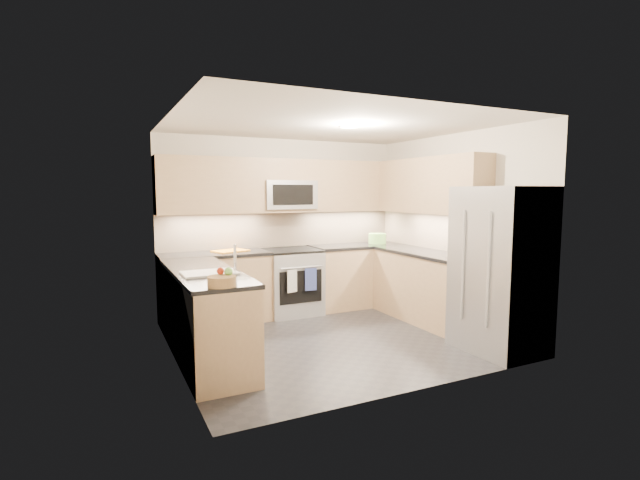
{
  "coord_description": "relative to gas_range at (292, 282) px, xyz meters",
  "views": [
    {
      "loc": [
        -2.48,
        -4.75,
        1.75
      ],
      "look_at": [
        0.0,
        0.35,
        1.15
      ],
      "focal_mm": 26.0,
      "sensor_mm": 36.0,
      "label": 1
    }
  ],
  "objects": [
    {
      "name": "floor",
      "position": [
        0.0,
        -1.28,
        -0.46
      ],
      "size": [
        3.6,
        3.2,
        0.0
      ],
      "primitive_type": "cube",
      "color": "#27272C",
      "rests_on": "ground"
    },
    {
      "name": "ceiling",
      "position": [
        0.0,
        -1.28,
        2.04
      ],
      "size": [
        3.6,
        3.2,
        0.02
      ],
      "primitive_type": "cube",
      "color": "beige",
      "rests_on": "wall_back"
    },
    {
      "name": "wall_back",
      "position": [
        0.0,
        0.32,
        0.79
      ],
      "size": [
        3.6,
        0.02,
        2.5
      ],
      "primitive_type": "cube",
      "color": "beige",
      "rests_on": "floor"
    },
    {
      "name": "wall_front",
      "position": [
        0.0,
        -2.88,
        0.79
      ],
      "size": [
        3.6,
        0.02,
        2.5
      ],
      "primitive_type": "cube",
      "color": "beige",
      "rests_on": "floor"
    },
    {
      "name": "wall_left",
      "position": [
        -1.8,
        -1.28,
        0.79
      ],
      "size": [
        0.02,
        3.2,
        2.5
      ],
      "primitive_type": "cube",
      "color": "beige",
      "rests_on": "floor"
    },
    {
      "name": "wall_right",
      "position": [
        1.8,
        -1.28,
        0.79
      ],
      "size": [
        0.02,
        3.2,
        2.5
      ],
      "primitive_type": "cube",
      "color": "beige",
      "rests_on": "floor"
    },
    {
      "name": "base_cab_back_left",
      "position": [
        -1.09,
        0.02,
        -0.01
      ],
      "size": [
        1.42,
        0.6,
        0.9
      ],
      "primitive_type": "cube",
      "color": "tan",
      "rests_on": "floor"
    },
    {
      "name": "base_cab_back_right",
      "position": [
        1.09,
        0.02,
        -0.01
      ],
      "size": [
        1.42,
        0.6,
        0.9
      ],
      "primitive_type": "cube",
      "color": "tan",
      "rests_on": "floor"
    },
    {
      "name": "base_cab_right",
      "position": [
        1.5,
        -1.12,
        -0.01
      ],
      "size": [
        0.6,
        1.7,
        0.9
      ],
      "primitive_type": "cube",
      "color": "tan",
      "rests_on": "floor"
    },
    {
      "name": "base_cab_peninsula",
      "position": [
        -1.5,
        -1.28,
        -0.01
      ],
      "size": [
        0.6,
        2.0,
        0.9
      ],
      "primitive_type": "cube",
      "color": "tan",
      "rests_on": "floor"
    },
    {
      "name": "countertop_back_left",
      "position": [
        -1.09,
        0.02,
        0.47
      ],
      "size": [
        1.42,
        0.63,
        0.04
      ],
      "primitive_type": "cube",
      "color": "black",
      "rests_on": "base_cab_back_left"
    },
    {
      "name": "countertop_back_right",
      "position": [
        1.09,
        0.02,
        0.47
      ],
      "size": [
        1.42,
        0.63,
        0.04
      ],
      "primitive_type": "cube",
      "color": "black",
      "rests_on": "base_cab_back_right"
    },
    {
      "name": "countertop_right",
      "position": [
        1.5,
        -1.12,
        0.47
      ],
      "size": [
        0.63,
        1.7,
        0.04
      ],
      "primitive_type": "cube",
      "color": "black",
      "rests_on": "base_cab_right"
    },
    {
      "name": "countertop_peninsula",
      "position": [
        -1.5,
        -1.28,
        0.47
      ],
      "size": [
        0.63,
        2.0,
        0.04
      ],
      "primitive_type": "cube",
      "color": "black",
      "rests_on": "base_cab_peninsula"
    },
    {
      "name": "upper_cab_back",
      "position": [
        0.0,
        0.15,
        1.37
      ],
      "size": [
        3.6,
        0.35,
        0.75
      ],
      "primitive_type": "cube",
      "color": "tan",
      "rests_on": "wall_back"
    },
    {
      "name": "upper_cab_right",
      "position": [
        1.62,
        -1.0,
        1.37
      ],
      "size": [
        0.35,
        1.95,
        0.75
      ],
      "primitive_type": "cube",
      "color": "tan",
      "rests_on": "wall_right"
    },
    {
      "name": "backsplash_back",
      "position": [
        0.0,
        0.32,
        0.74
      ],
      "size": [
        3.6,
        0.01,
        0.51
      ],
      "primitive_type": "cube",
      "color": "tan",
      "rests_on": "wall_back"
    },
    {
      "name": "backsplash_right",
      "position": [
        1.8,
        -0.82,
        0.74
      ],
      "size": [
        0.01,
        2.3,
        0.51
      ],
      "primitive_type": "cube",
      "color": "tan",
      "rests_on": "wall_right"
    },
    {
      "name": "gas_range",
      "position": [
        0.0,
        0.0,
        0.0
      ],
      "size": [
        0.76,
        0.65,
        0.91
      ],
      "primitive_type": "cube",
      "color": "#ADB0B5",
      "rests_on": "floor"
    },
    {
      "name": "range_cooktop",
      "position": [
        0.0,
        0.0,
        0.46
      ],
      "size": [
        0.76,
        0.65,
        0.03
      ],
      "primitive_type": "cube",
      "color": "black",
      "rests_on": "gas_range"
    },
    {
      "name": "oven_door_glass",
      "position": [
        0.0,
        -0.33,
        -0.01
      ],
      "size": [
        0.62,
        0.02,
        0.45
      ],
      "primitive_type": "cube",
      "color": "black",
      "rests_on": "gas_range"
    },
    {
      "name": "oven_handle",
      "position": [
        0.0,
        -0.35,
        0.26
      ],
      "size": [
        0.6,
        0.02,
        0.02
      ],
      "primitive_type": "cylinder",
      "rotation": [
        0.0,
        1.57,
        0.0
      ],
      "color": "#B2B5BA",
      "rests_on": "gas_range"
    },
    {
      "name": "microwave",
      "position": [
        0.0,
        0.12,
        1.24
      ],
      "size": [
        0.76,
        0.4,
        0.4
      ],
      "primitive_type": "cube",
      "color": "#9FA1A7",
      "rests_on": "upper_cab_back"
    },
    {
      "name": "microwave_door",
      "position": [
        0.0,
        -0.08,
        1.24
      ],
      "size": [
        0.6,
        0.01,
        0.28
      ],
      "primitive_type": "cube",
      "color": "black",
      "rests_on": "microwave"
    },
    {
      "name": "refrigerator",
      "position": [
        1.45,
        -2.43,
        0.45
      ],
      "size": [
        0.7,
        0.9,
        1.8
      ],
      "primitive_type": "cube",
      "color": "#929399",
      "rests_on": "floor"
    },
    {
      "name": "fridge_handle_left",
      "position": [
        1.08,
        -2.61,
        0.49
      ],
      "size": [
        0.02,
        0.02,
        1.2
      ],
      "primitive_type": "cylinder",
      "color": "#B2B5BA",
      "rests_on": "refrigerator"
    },
    {
      "name": "fridge_handle_right",
      "position": [
        1.08,
        -2.25,
        0.49
      ],
      "size": [
        0.02,
        0.02,
        1.2
      ],
      "primitive_type": "cylinder",
      "color": "#B2B5BA",
      "rests_on": "refrigerator"
    },
    {
      "name": "sink_basin",
      "position": [
        -1.5,
        -1.53,
        0.42
      ],
      "size": [
        0.52,
        0.38,
        0.16
      ],
      "primitive_type": "cube",
      "color": "white",
      "rests_on": "base_cab_peninsula"
    },
    {
      "name": "faucet",
      "position": [
        -1.24,
        -1.53,
        0.62
      ],
      "size": [
        0.03,
        0.03,
        0.28
      ],
      "primitive_type": "cylinder",
      "color": "silver",
      "rests_on": "countertop_peninsula"
    },
    {
      "name": "utensil_bowl",
      "position": [
        1.45,
        0.02,
        0.56
      ],
      "size": [
        0.35,
        0.35,
        0.16
      ],
      "primitive_type": "cylinder",
      "rotation": [
        0.0,
        0.0,
        0.38
      ],
      "color": "#73B84E",
      "rests_on": "countertop_back_right"
    },
    {
      "name": "cutting_board",
      "position": [
        -0.85,
        0.09,
        0.49
      ],
      "size": [
        0.52,
        0.44,
        0.01
      ],
      "primitive_type": "cube",
      "rotation": [
        0.0,
        0.0,
        0.33
      ],
      "color": "orange",
      "rests_on": "countertop_back_left"
    },
    {
      "name": "fruit_basket",
      "position": [
        -1.54,
        -2.17,
        0.53
      ],
      "size": [
        0.32,
        0.32,
        0.09
      ],
      "primitive_type": "cylinder",
      "rotation": [
        0.0,
        0.0,
        -0.4
      ],
      "color": "#A17A4B",
      "rests_on": "countertop_peninsula"
    },
    {
      "name": "fruit_apple",
      "position": [
        -1.52,
        -2.06,
        0.6
      ],
      "size": [
        0.06,
        0.06,
        0.06
      ],
      "primitive_type": "sphere",
      "color": "#A52712",
      "rests_on": "fruit_basket"
    },
    {
      "name": "fruit_pear",
      "position": [
        -1.46,
        -2.12,
        0.6
      ],
      "size": [
        0.07,
        0.07,
        0.07
      ],
      "primitive_type": "sphere",
      "color": "#73C153",
      "rests_on": "fruit_basket"
    },
    {
      "name": "dish_towel_check",
      "position": [
        -0.15,
        -0.37,
        0.1
      ],
      "size": [
        0.16,
        0.06,
        0.31
      ],
      "primitive_type": "cube",
      "rotation": [
        0.0,
        0.0,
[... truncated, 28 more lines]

